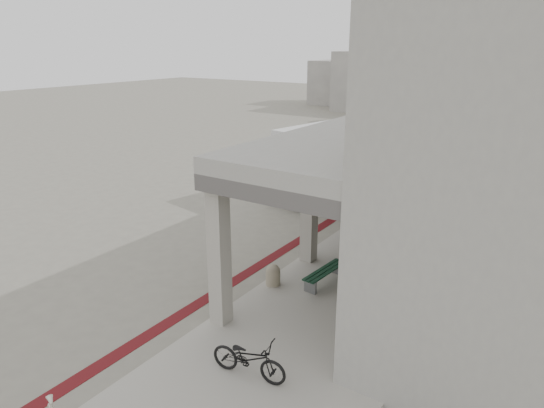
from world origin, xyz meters
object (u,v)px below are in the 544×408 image
Objects in this scene: bench at (325,274)px; bicycle_black at (249,358)px; utility_cabinet at (414,229)px; fedex_truck at (342,156)px.

bicycle_black reaches higher than bench.
bench is at bearing -108.23° from utility_cabinet.
fedex_truck is 6.94× the size of utility_cabinet.
utility_cabinet is at bearing -32.67° from fedex_truck.
fedex_truck is 9.00m from bench.
utility_cabinet is at bearing 79.13° from bench.
bicycle_black is at bearing -76.92° from bench.
fedex_truck reaches higher than utility_cabinet.
fedex_truck is 4.41× the size of bench.
fedex_truck is 13.09m from bicycle_black.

